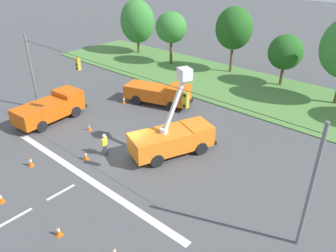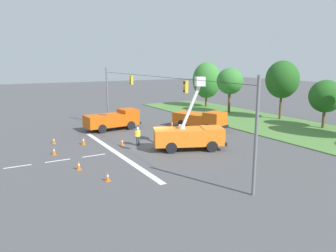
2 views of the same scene
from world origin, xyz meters
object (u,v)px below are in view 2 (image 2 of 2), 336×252
tree_west (230,81)px  traffic_cone_lane_edge_b (79,165)px  traffic_cone_lane_edge_a (135,133)px  traffic_cone_mid_right (54,140)px  traffic_cone_near_bucket (108,177)px  traffic_cone_foreground_left (83,141)px  traffic_cone_mid_left (54,151)px  tree_centre (282,80)px  utility_truck_bucket_lift (189,135)px  utility_truck_support_far (113,119)px  traffic_cone_foreground_right (122,142)px  traffic_cone_far_left (172,124)px  road_worker (138,135)px  tree_far_west (207,80)px  utility_truck_support_near (200,119)px  tree_east (326,96)px

tree_west → traffic_cone_lane_edge_b: size_ratio=10.03×
tree_west → traffic_cone_lane_edge_a: bearing=-69.8°
traffic_cone_mid_right → traffic_cone_near_bucket: 12.46m
traffic_cone_foreground_left → traffic_cone_mid_left: (2.24, -3.17, -0.05)m
tree_west → tree_centre: size_ratio=0.86×
utility_truck_bucket_lift → traffic_cone_foreground_left: 10.33m
utility_truck_support_far → traffic_cone_foreground_right: utility_truck_support_far is taller
tree_centre → traffic_cone_far_left: (-2.97, -15.50, -5.09)m
utility_truck_support_far → traffic_cone_near_bucket: size_ratio=10.18×
traffic_cone_near_bucket → road_worker: bearing=143.3°
tree_far_west → traffic_cone_far_left: bearing=-48.9°
traffic_cone_far_left → traffic_cone_foreground_left: bearing=-74.6°
tree_west → traffic_cone_mid_left: (10.44, -28.09, -4.58)m
utility_truck_support_near → traffic_cone_mid_left: size_ratio=9.96×
utility_truck_support_near → traffic_cone_lane_edge_a: (-0.85, -8.02, -0.90)m
tree_centre → tree_east: bearing=-2.1°
traffic_cone_near_bucket → traffic_cone_lane_edge_b: size_ratio=0.92×
traffic_cone_mid_right → traffic_cone_lane_edge_a: size_ratio=1.06×
tree_east → traffic_cone_foreground_right: bearing=-100.0°
traffic_cone_foreground_left → traffic_cone_near_bucket: size_ratio=1.26×
traffic_cone_mid_left → tree_far_west: bearing=121.5°
utility_truck_bucket_lift → traffic_cone_lane_edge_a: size_ratio=11.25×
tree_far_west → traffic_cone_lane_edge_b: (22.83, -28.28, -4.34)m
traffic_cone_foreground_right → traffic_cone_mid_right: bearing=-126.8°
tree_east → traffic_cone_near_bucket: 28.85m
tree_west → traffic_cone_foreground_right: tree_west is taller
tree_east → tree_west: bearing=-171.6°
tree_east → traffic_cone_lane_edge_b: 29.65m
utility_truck_support_far → traffic_cone_foreground_right: 7.91m
traffic_cone_lane_edge_a → traffic_cone_far_left: size_ratio=0.75×
traffic_cone_mid_left → traffic_cone_mid_right: (-4.08, 0.75, -0.04)m
tree_west → traffic_cone_near_bucket: (18.77, -26.17, -4.62)m
traffic_cone_foreground_right → traffic_cone_near_bucket: (8.28, -4.34, -0.08)m
utility_truck_support_near → traffic_cone_near_bucket: bearing=-54.4°
utility_truck_bucket_lift → traffic_cone_lane_edge_a: 8.07m
tree_west → road_worker: 23.58m
utility_truck_support_near → traffic_cone_mid_right: (-1.46, -16.47, -0.88)m
traffic_cone_foreground_right → traffic_cone_lane_edge_a: traffic_cone_foreground_right is taller
traffic_cone_foreground_right → traffic_cone_lane_edge_b: 7.36m
traffic_cone_mid_right → traffic_cone_near_bucket: traffic_cone_mid_right is taller
traffic_cone_foreground_right → traffic_cone_near_bucket: 9.35m
road_worker → traffic_cone_mid_left: size_ratio=2.49×
tree_west → utility_truck_support_far: (2.87, -19.89, -3.71)m
traffic_cone_foreground_right → traffic_cone_far_left: traffic_cone_far_left is taller
utility_truck_bucket_lift → tree_west: bearing=131.0°
tree_centre → traffic_cone_lane_edge_a: 21.97m
tree_east → traffic_cone_foreground_right: size_ratio=7.51×
traffic_cone_lane_edge_a → traffic_cone_lane_edge_b: (8.49, -8.36, 0.05)m
tree_east → traffic_cone_mid_right: tree_east is taller
traffic_cone_mid_right → tree_far_west: bearing=115.8°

